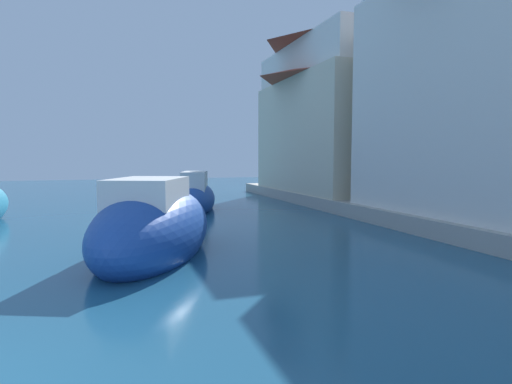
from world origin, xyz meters
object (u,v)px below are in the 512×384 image
(waterfront_building_far, at_px, (340,109))
(moored_boat_0, at_px, (196,198))
(waterfront_building_main, at_px, (504,76))
(waterfront_building_annex, at_px, (342,124))
(moored_boat_1, at_px, (154,228))

(waterfront_building_far, bearing_deg, moored_boat_0, -167.02)
(moored_boat_0, bearing_deg, waterfront_building_main, -120.07)
(moored_boat_0, bearing_deg, waterfront_building_annex, -63.66)
(waterfront_building_annex, relative_size, waterfront_building_far, 0.99)
(waterfront_building_annex, bearing_deg, waterfront_building_far, 90.00)
(waterfront_building_main, xyz_separation_m, waterfront_building_annex, (-0.00, 9.29, -0.71))
(waterfront_building_annex, bearing_deg, moored_boat_1, -136.71)
(moored_boat_0, height_order, waterfront_building_annex, waterfront_building_annex)
(waterfront_building_main, height_order, waterfront_building_far, waterfront_building_far)
(moored_boat_1, bearing_deg, waterfront_building_far, -23.84)
(waterfront_building_far, bearing_deg, waterfront_building_main, -90.00)
(waterfront_building_annex, height_order, waterfront_building_far, waterfront_building_far)
(waterfront_building_main, bearing_deg, waterfront_building_annex, 90.00)
(moored_boat_0, xyz_separation_m, moored_boat_1, (-2.33, -7.92, 0.11))
(moored_boat_1, relative_size, waterfront_building_annex, 0.59)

